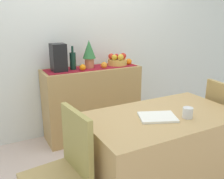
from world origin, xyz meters
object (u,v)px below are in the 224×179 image
at_px(dining_table, 160,155).
at_px(open_book, 157,117).
at_px(coffee_cup, 188,113).
at_px(coffee_maker, 58,58).
at_px(sideboard_console, 92,102).
at_px(fruit_bowl, 117,62).
at_px(wine_bottle, 73,61).
at_px(potted_plant, 89,52).

bearing_deg(dining_table, open_book, -155.45).
relative_size(dining_table, open_book, 4.44).
bearing_deg(open_book, coffee_cup, -3.61).
height_order(coffee_maker, dining_table, coffee_maker).
distance_m(sideboard_console, open_book, 1.38).
distance_m(fruit_bowl, open_book, 1.41).
distance_m(fruit_bowl, dining_table, 1.46).
height_order(sideboard_console, dining_table, sideboard_console).
xyz_separation_m(wine_bottle, coffee_cup, (0.42, -1.45, -0.21)).
relative_size(fruit_bowl, wine_bottle, 0.89).
xyz_separation_m(fruit_bowl, dining_table, (-0.31, -1.31, -0.56)).
height_order(sideboard_console, potted_plant, potted_plant).
bearing_deg(sideboard_console, coffee_cup, -82.78).
bearing_deg(potted_plant, open_book, -90.03).
xyz_separation_m(sideboard_console, wine_bottle, (-0.24, -0.00, 0.55)).
bearing_deg(coffee_maker, sideboard_console, 0.00).
xyz_separation_m(sideboard_console, coffee_maker, (-0.40, 0.00, 0.60)).
distance_m(potted_plant, dining_table, 1.49).
bearing_deg(coffee_cup, wine_bottle, 106.15).
bearing_deg(coffee_maker, fruit_bowl, 0.00).
relative_size(fruit_bowl, open_book, 0.89).
distance_m(dining_table, open_book, 0.39).
height_order(potted_plant, dining_table, potted_plant).
xyz_separation_m(coffee_maker, coffee_cup, (0.59, -1.45, -0.26)).
relative_size(sideboard_console, fruit_bowl, 4.83).
bearing_deg(potted_plant, sideboard_console, 0.00).
bearing_deg(coffee_cup, fruit_bowl, 83.00).
height_order(fruit_bowl, dining_table, fruit_bowl).
xyz_separation_m(fruit_bowl, open_book, (-0.39, -1.35, -0.18)).
xyz_separation_m(dining_table, coffee_cup, (0.13, -0.14, 0.41)).
distance_m(coffee_maker, dining_table, 1.54).
bearing_deg(wine_bottle, open_book, -81.20).
height_order(coffee_maker, potted_plant, potted_plant).
bearing_deg(coffee_maker, potted_plant, 0.00).
bearing_deg(coffee_maker, dining_table, -70.75).
distance_m(fruit_bowl, wine_bottle, 0.60).
distance_m(coffee_maker, coffee_cup, 1.58).
bearing_deg(sideboard_console, fruit_bowl, 0.00).
bearing_deg(fruit_bowl, coffee_cup, -97.00).
height_order(dining_table, open_book, open_book).
height_order(fruit_bowl, potted_plant, potted_plant).
distance_m(wine_bottle, open_book, 1.38).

